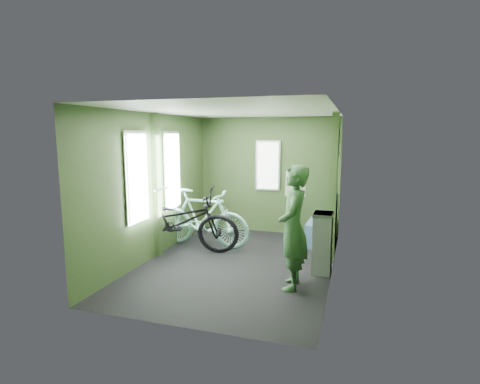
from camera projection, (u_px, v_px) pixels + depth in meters
The scene contains 6 objects.
room at pixel (236, 170), 5.58m from camera, with size 4.00×4.02×2.31m.
bicycle_black at pixel (179, 252), 6.30m from camera, with size 0.71×2.04×1.07m, color black.
bicycle_mint at pixel (203, 247), 6.61m from camera, with size 0.49×1.74×1.04m, color #87CDB9.
passenger at pixel (293, 227), 4.75m from camera, with size 0.43×0.68×1.60m.
waste_box at pixel (322, 243), 5.32m from camera, with size 0.26×0.36×0.88m, color gray.
bench_seat at pixel (323, 230), 6.75m from camera, with size 0.50×0.86×0.89m.
Camera 1 is at (1.66, -5.26, 1.98)m, focal length 28.00 mm.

